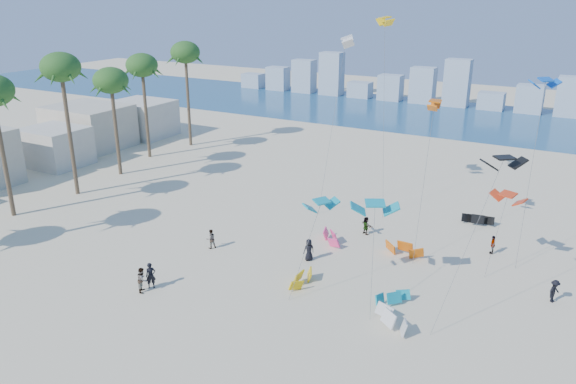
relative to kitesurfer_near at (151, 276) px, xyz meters
The scene contains 10 objects.
ground 5.36m from the kitesurfer_near, 69.44° to the right, with size 220.00×220.00×0.00m, color beige.
ocean 67.09m from the kitesurfer_near, 88.42° to the left, with size 220.00×220.00×0.00m, color navy.
kitesurfer_near is the anchor object (origin of this frame).
kitesurfer_mid 0.68m from the kitesurfer_near, 106.32° to the right, with size 0.87×0.68×1.79m, color gray.
kitesurfers_far 18.56m from the kitesurfer_near, 42.27° to the left, with size 27.94×10.93×1.75m.
grounded_kites 17.22m from the kitesurfer_near, 38.31° to the left, with size 12.70×21.17×1.00m.
flying_kites 23.67m from the kitesurfer_near, 48.44° to the left, with size 26.50×24.16×17.92m.
palm_row 25.46m from the kitesurfer_near, 151.27° to the left, with size 9.75×44.80×14.28m.
beachfront_buildings 35.62m from the kitesurfer_near, 153.50° to the left, with size 11.50×43.00×6.00m.
distant_skyline 77.09m from the kitesurfer_near, 89.50° to the left, with size 85.00×3.00×8.40m.
Camera 1 is at (23.10, -20.48, 19.57)m, focal length 34.54 mm.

